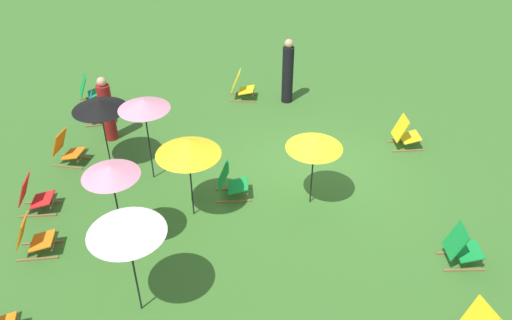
{
  "coord_description": "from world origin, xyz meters",
  "views": [
    {
      "loc": [
        -9.36,
        1.57,
        7.02
      ],
      "look_at": [
        0.0,
        1.2,
        0.5
      ],
      "focal_mm": 36.0,
      "sensor_mm": 36.0,
      "label": 1
    }
  ],
  "objects_px": {
    "deckchair_5": "(241,87)",
    "umbrella_3": "(126,228)",
    "deckchair_6": "(461,248)",
    "umbrella_4": "(99,105)",
    "umbrella_1": "(110,171)",
    "deckchair_8": "(90,90)",
    "deckchair_2": "(34,196)",
    "deckchair_7": "(67,149)",
    "deckchair_4": "(405,134)",
    "umbrella_0": "(314,142)",
    "deckchair_1": "(33,237)",
    "umbrella_2": "(188,147)",
    "deckchair_3": "(231,182)",
    "person_0": "(288,73)",
    "deckchair_10": "(96,110)",
    "person_1": "(107,111)",
    "umbrella_5": "(144,104)"
  },
  "relations": [
    {
      "from": "deckchair_1",
      "to": "umbrella_0",
      "type": "relative_size",
      "value": 0.5
    },
    {
      "from": "deckchair_5",
      "to": "umbrella_3",
      "type": "relative_size",
      "value": 0.43
    },
    {
      "from": "umbrella_1",
      "to": "deckchair_8",
      "type": "bearing_deg",
      "value": 18.24
    },
    {
      "from": "deckchair_4",
      "to": "deckchair_6",
      "type": "xyz_separation_m",
      "value": [
        -3.92,
        0.05,
        0.0
      ]
    },
    {
      "from": "deckchair_3",
      "to": "deckchair_7",
      "type": "distance_m",
      "value": 4.1
    },
    {
      "from": "deckchair_7",
      "to": "umbrella_4",
      "type": "relative_size",
      "value": 0.5
    },
    {
      "from": "deckchair_3",
      "to": "person_1",
      "type": "bearing_deg",
      "value": 49.29
    },
    {
      "from": "deckchair_5",
      "to": "deckchair_7",
      "type": "bearing_deg",
      "value": 134.44
    },
    {
      "from": "deckchair_3",
      "to": "person_0",
      "type": "height_order",
      "value": "person_0"
    },
    {
      "from": "deckchair_1",
      "to": "umbrella_2",
      "type": "height_order",
      "value": "umbrella_2"
    },
    {
      "from": "umbrella_1",
      "to": "umbrella_3",
      "type": "distance_m",
      "value": 1.55
    },
    {
      "from": "person_0",
      "to": "deckchair_1",
      "type": "bearing_deg",
      "value": 6.69
    },
    {
      "from": "deckchair_8",
      "to": "deckchair_10",
      "type": "relative_size",
      "value": 1.04
    },
    {
      "from": "deckchair_7",
      "to": "deckchair_8",
      "type": "height_order",
      "value": "same"
    },
    {
      "from": "deckchair_3",
      "to": "umbrella_3",
      "type": "xyz_separation_m",
      "value": [
        -2.98,
        1.51,
        1.46
      ]
    },
    {
      "from": "umbrella_0",
      "to": "person_0",
      "type": "relative_size",
      "value": 0.89
    },
    {
      "from": "deckchair_2",
      "to": "person_0",
      "type": "bearing_deg",
      "value": -53.44
    },
    {
      "from": "umbrella_2",
      "to": "umbrella_5",
      "type": "height_order",
      "value": "umbrella_5"
    },
    {
      "from": "deckchair_3",
      "to": "umbrella_1",
      "type": "xyz_separation_m",
      "value": [
        -1.52,
        2.03,
        1.45
      ]
    },
    {
      "from": "deckchair_6",
      "to": "deckchair_10",
      "type": "distance_m",
      "value": 9.5
    },
    {
      "from": "deckchair_8",
      "to": "person_1",
      "type": "xyz_separation_m",
      "value": [
        -1.99,
        -0.95,
        0.43
      ]
    },
    {
      "from": "deckchair_8",
      "to": "person_1",
      "type": "relative_size",
      "value": 0.51
    },
    {
      "from": "deckchair_4",
      "to": "person_0",
      "type": "relative_size",
      "value": 0.45
    },
    {
      "from": "deckchair_10",
      "to": "umbrella_2",
      "type": "distance_m",
      "value": 4.95
    },
    {
      "from": "deckchair_6",
      "to": "umbrella_4",
      "type": "relative_size",
      "value": 0.49
    },
    {
      "from": "deckchair_3",
      "to": "person_1",
      "type": "relative_size",
      "value": 0.49
    },
    {
      "from": "umbrella_3",
      "to": "person_1",
      "type": "relative_size",
      "value": 1.15
    },
    {
      "from": "deckchair_2",
      "to": "umbrella_5",
      "type": "bearing_deg",
      "value": -67.7
    },
    {
      "from": "deckchair_3",
      "to": "umbrella_1",
      "type": "height_order",
      "value": "umbrella_1"
    },
    {
      "from": "umbrella_1",
      "to": "deckchair_3",
      "type": "bearing_deg",
      "value": -53.22
    },
    {
      "from": "deckchair_2",
      "to": "deckchair_7",
      "type": "relative_size",
      "value": 0.98
    },
    {
      "from": "deckchair_4",
      "to": "umbrella_4",
      "type": "xyz_separation_m",
      "value": [
        -0.48,
        7.12,
        1.22
      ]
    },
    {
      "from": "deckchair_4",
      "to": "deckchair_6",
      "type": "height_order",
      "value": "same"
    },
    {
      "from": "deckchair_10",
      "to": "deckchair_4",
      "type": "bearing_deg",
      "value": -111.15
    },
    {
      "from": "umbrella_5",
      "to": "deckchair_10",
      "type": "bearing_deg",
      "value": 35.24
    },
    {
      "from": "deckchair_5",
      "to": "deckchair_10",
      "type": "bearing_deg",
      "value": 115.02
    },
    {
      "from": "deckchair_1",
      "to": "umbrella_0",
      "type": "xyz_separation_m",
      "value": [
        1.29,
        -5.39,
        1.15
      ]
    },
    {
      "from": "deckchair_8",
      "to": "umbrella_1",
      "type": "bearing_deg",
      "value": -179.26
    },
    {
      "from": "deckchair_2",
      "to": "umbrella_0",
      "type": "distance_m",
      "value": 5.87
    },
    {
      "from": "deckchair_8",
      "to": "deckchair_10",
      "type": "xyz_separation_m",
      "value": [
        -1.16,
        -0.42,
        0.0
      ]
    },
    {
      "from": "deckchair_3",
      "to": "umbrella_2",
      "type": "relative_size",
      "value": 0.46
    },
    {
      "from": "deckchair_5",
      "to": "person_0",
      "type": "relative_size",
      "value": 0.45
    },
    {
      "from": "person_0",
      "to": "person_1",
      "type": "distance_m",
      "value": 4.98
    },
    {
      "from": "umbrella_1",
      "to": "umbrella_4",
      "type": "height_order",
      "value": "umbrella_1"
    },
    {
      "from": "umbrella_1",
      "to": "umbrella_3",
      "type": "relative_size",
      "value": 0.99
    },
    {
      "from": "deckchair_2",
      "to": "umbrella_3",
      "type": "height_order",
      "value": "umbrella_3"
    },
    {
      "from": "deckchair_2",
      "to": "person_0",
      "type": "height_order",
      "value": "person_0"
    },
    {
      "from": "deckchair_10",
      "to": "umbrella_4",
      "type": "relative_size",
      "value": 0.49
    },
    {
      "from": "umbrella_0",
      "to": "umbrella_1",
      "type": "xyz_separation_m",
      "value": [
        -1.25,
        3.72,
        0.31
      ]
    },
    {
      "from": "deckchair_1",
      "to": "umbrella_2",
      "type": "relative_size",
      "value": 0.46
    }
  ]
}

